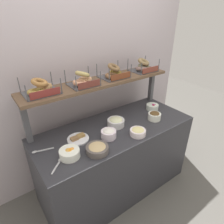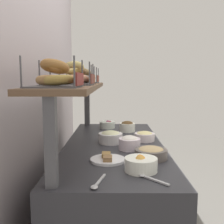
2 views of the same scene
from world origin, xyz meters
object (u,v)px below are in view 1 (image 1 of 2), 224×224
bowl_chocolate_spread (154,116)px  serving_plate_white (78,139)px  bowl_fruit_salad (70,153)px  bowl_scallion_spread (116,122)px  serving_spoon_by_edge (39,151)px  bagel_basket_cinnamon_raisin (114,73)px  bowl_egg_salad (138,132)px  bowl_beet_salad (152,107)px  bowl_hummus (97,149)px  bagel_basket_everything (40,88)px  bagel_basket_poppy (143,67)px  serving_spoon_near_plate (59,163)px  bowl_cream_cheese (109,133)px  bagel_basket_sesame (83,80)px

bowl_chocolate_spread → serving_plate_white: 0.87m
bowl_fruit_salad → bowl_scallion_spread: size_ratio=0.95×
serving_spoon_by_edge → bagel_basket_cinnamon_raisin: (0.94, 0.20, 0.47)m
bowl_chocolate_spread → bowl_egg_salad: (-0.35, -0.11, -0.01)m
bowl_chocolate_spread → bowl_beet_salad: 0.24m
bowl_hummus → bowl_beet_salad: bowl_beet_salad is taller
serving_plate_white → bagel_basket_everything: 0.56m
bagel_basket_everything → bagel_basket_cinnamon_raisin: (0.78, -0.01, -0.00)m
bowl_chocolate_spread → bagel_basket_everything: bagel_basket_everything is taller
bowl_fruit_salad → serving_spoon_by_edge: bowl_fruit_salad is taller
bowl_beet_salad → serving_spoon_by_edge: bowl_beet_salad is taller
bagel_basket_poppy → bagel_basket_everything: bearing=179.2°
bagel_basket_poppy → serving_spoon_by_edge: bearing=-172.0°
bowl_chocolate_spread → serving_spoon_by_edge: 1.22m
bowl_chocolate_spread → serving_plate_white: bearing=169.6°
serving_plate_white → serving_spoon_near_plate: bearing=-143.8°
bowl_cream_cheese → bagel_basket_sesame: bagel_basket_sesame is taller
bowl_cream_cheese → bowl_beet_salad: 0.78m
bowl_egg_salad → bagel_basket_everything: 0.97m
bagel_basket_everything → bagel_basket_sesame: size_ratio=1.12×
bagel_basket_cinnamon_raisin → bowl_cream_cheese: bearing=-131.8°
bowl_chocolate_spread → bowl_fruit_salad: size_ratio=0.82×
bowl_chocolate_spread → bagel_basket_poppy: (0.16, 0.39, 0.43)m
bowl_cream_cheese → bowl_scallion_spread: bearing=35.2°
bowl_fruit_salad → bagel_basket_sesame: bagel_basket_sesame is taller
bowl_chocolate_spread → bowl_beet_salad: (0.16, 0.18, -0.01)m
bagel_basket_sesame → bagel_basket_poppy: (0.81, 0.01, -0.00)m
serving_plate_white → bowl_hummus: bearing=-78.5°
bowl_scallion_spread → serving_plate_white: 0.44m
bowl_cream_cheese → bowl_beet_salad: bearing=12.3°
serving_spoon_near_plate → bagel_basket_poppy: (1.28, 0.43, 0.47)m
bowl_scallion_spread → bowl_cream_cheese: 0.22m
bowl_hummus → bowl_scallion_spread: bearing=32.7°
bowl_hummus → bagel_basket_everything: bagel_basket_everything is taller
bowl_scallion_spread → bagel_basket_cinnamon_raisin: size_ratio=0.60×
bagel_basket_cinnamon_raisin → bowl_hummus: bearing=-137.4°
bagel_basket_everything → bowl_egg_salad: bearing=-36.6°
serving_plate_white → bagel_basket_poppy: bearing=12.8°
bowl_chocolate_spread → bowl_fruit_salad: bearing=-179.0°
bowl_chocolate_spread → bowl_egg_salad: size_ratio=0.90×
serving_spoon_by_edge → bowl_hummus: bearing=-36.4°
bowl_chocolate_spread → bowl_fruit_salad: (-1.02, -0.02, -0.01)m
bowl_hummus → bowl_chocolate_spread: (0.80, 0.10, 0.01)m
bowl_fruit_salad → serving_spoon_near_plate: bowl_fruit_salad is taller
bowl_beet_salad → serving_spoon_near_plate: 1.31m
bowl_beet_salad → bagel_basket_cinnamon_raisin: 0.65m
bowl_cream_cheese → bagel_basket_sesame: (-0.04, 0.36, 0.43)m
bowl_scallion_spread → bowl_fruit_salad: bearing=-164.7°
serving_spoon_near_plate → bagel_basket_cinnamon_raisin: bagel_basket_cinnamon_raisin is taller
bowl_egg_salad → bagel_basket_everything: size_ratio=0.51×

